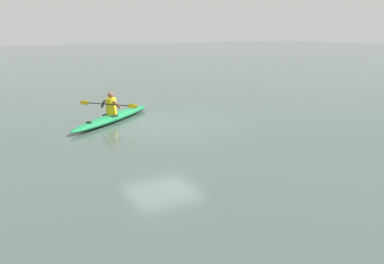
# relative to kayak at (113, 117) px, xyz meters

# --- Properties ---
(ground_plane) EXTENTS (160.00, 160.00, 0.00)m
(ground_plane) POSITION_rel_kayak_xyz_m (-1.22, 1.41, -0.14)
(ground_plane) COLOR #384742
(kayak) EXTENTS (4.21, 3.56, 0.27)m
(kayak) POSITION_rel_kayak_xyz_m (0.00, 0.00, 0.00)
(kayak) COLOR #19723F
(kayak) RESTS_ON ground
(kayaker) EXTENTS (1.50, 1.84, 0.79)m
(kayaker) POSITION_rel_kayak_xyz_m (0.09, 0.07, 0.47)
(kayaker) COLOR yellow
(kayaker) RESTS_ON kayak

